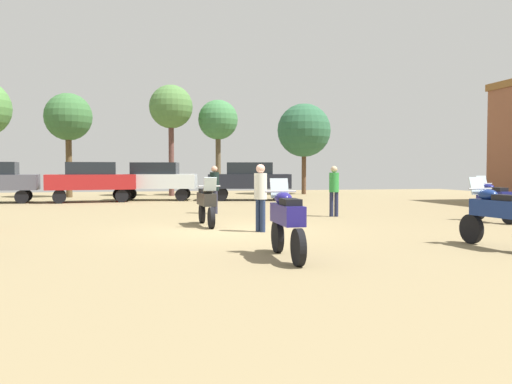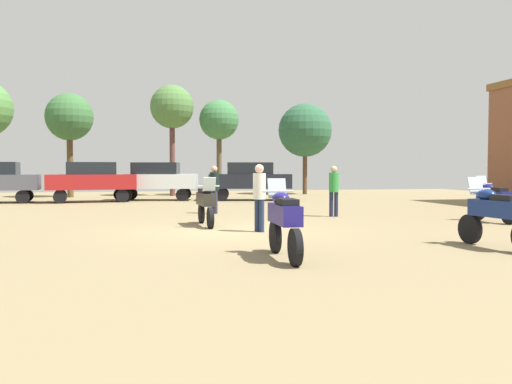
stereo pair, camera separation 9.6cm
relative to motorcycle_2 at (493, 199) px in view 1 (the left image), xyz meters
The scene contains 15 objects.
ground_plane 8.61m from the motorcycle_2, behind, with size 44.00×52.00×0.02m.
motorcycle_2 is the anchor object (origin of this frame).
motorcycle_3 9.01m from the motorcycle_2, behind, with size 0.62×2.20×1.44m.
motorcycle_5 6.14m from the motorcycle_2, 125.13° to the right, with size 0.64×2.22×1.50m.
motorcycle_6 9.81m from the motorcycle_2, 146.91° to the right, with size 0.62×2.21×1.49m.
car_1 17.25m from the motorcycle_2, 125.75° to the left, with size 4.56×2.58×2.00m.
car_2 13.97m from the motorcycle_2, 111.83° to the left, with size 4.55×2.54×2.00m.
car_4 18.71m from the motorcycle_2, 135.33° to the left, with size 4.49×2.32×2.00m.
person_1 9.55m from the motorcycle_2, 148.74° to the left, with size 0.45×0.45×1.78m.
person_2 7.85m from the motorcycle_2, behind, with size 0.47×0.47×1.79m.
person_3 5.11m from the motorcycle_2, 146.28° to the left, with size 0.42×0.42×1.77m.
tree_1 20.12m from the motorcycle_2, 107.77° to the left, with size 2.49×2.49×5.99m.
tree_2 23.73m from the motorcycle_2, 129.53° to the left, with size 2.74×2.74×6.05m.
tree_4 19.25m from the motorcycle_2, 91.02° to the left, with size 3.48×3.48×5.92m.
tree_5 21.09m from the motorcycle_2, 115.82° to the left, with size 2.66×2.66×6.79m.
Camera 1 is at (-2.34, -14.47, 1.70)m, focal length 37.95 mm.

